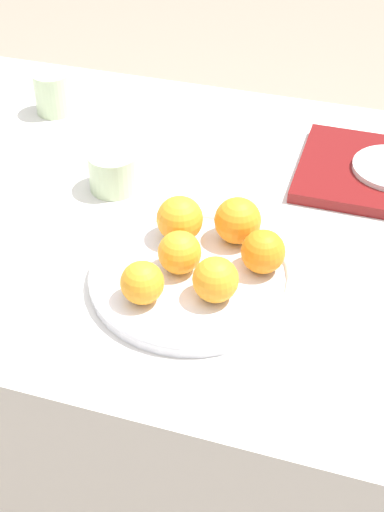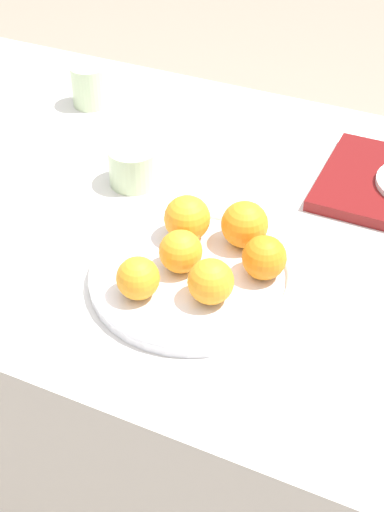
# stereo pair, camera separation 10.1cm
# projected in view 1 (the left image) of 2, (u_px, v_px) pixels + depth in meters

# --- Properties ---
(ground_plane) EXTENTS (12.00, 12.00, 0.00)m
(ground_plane) POSITION_uv_depth(u_px,v_px,m) (153.00, 454.00, 1.68)
(ground_plane) COLOR gray
(table) EXTENTS (1.32, 0.87, 0.74)m
(table) POSITION_uv_depth(u_px,v_px,m) (147.00, 347.00, 1.44)
(table) COLOR silver
(table) RESTS_ON ground_plane
(fruit_platter) EXTENTS (0.30, 0.30, 0.02)m
(fruit_platter) POSITION_uv_depth(u_px,v_px,m) (192.00, 276.00, 1.03)
(fruit_platter) COLOR silver
(fruit_platter) RESTS_ON table
(orange_0) EXTENTS (0.06, 0.06, 0.06)m
(orange_0) POSITION_uv_depth(u_px,v_px,m) (180.00, 252.00, 1.02)
(orange_0) COLOR orange
(orange_0) RESTS_ON fruit_platter
(orange_1) EXTENTS (0.06, 0.06, 0.06)m
(orange_1) POSITION_uv_depth(u_px,v_px,m) (263.00, 252.00, 1.02)
(orange_1) COLOR orange
(orange_1) RESTS_ON fruit_platter
(orange_2) EXTENTS (0.07, 0.07, 0.07)m
(orange_2) POSITION_uv_depth(u_px,v_px,m) (180.00, 219.00, 1.07)
(orange_2) COLOR orange
(orange_2) RESTS_ON fruit_platter
(orange_3) EXTENTS (0.06, 0.06, 0.06)m
(orange_3) POSITION_uv_depth(u_px,v_px,m) (216.00, 280.00, 0.97)
(orange_3) COLOR orange
(orange_3) RESTS_ON fruit_platter
(orange_4) EXTENTS (0.06, 0.06, 0.06)m
(orange_4) POSITION_uv_depth(u_px,v_px,m) (142.00, 283.00, 0.97)
(orange_4) COLOR orange
(orange_4) RESTS_ON fruit_platter
(orange_5) EXTENTS (0.07, 0.07, 0.07)m
(orange_5) POSITION_uv_depth(u_px,v_px,m) (238.00, 221.00, 1.07)
(orange_5) COLOR orange
(orange_5) RESTS_ON fruit_platter
(cup_1) EXTENTS (0.07, 0.07, 0.08)m
(cup_1) POSITION_uv_depth(u_px,v_px,m) (53.00, 93.00, 1.41)
(cup_1) COLOR #B7CC9E
(cup_1) RESTS_ON table
(cup_2) EXTENTS (0.08, 0.08, 0.07)m
(cup_2) POSITION_uv_depth(u_px,v_px,m) (113.00, 171.00, 1.21)
(cup_2) COLOR #B7CC9E
(cup_2) RESTS_ON table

